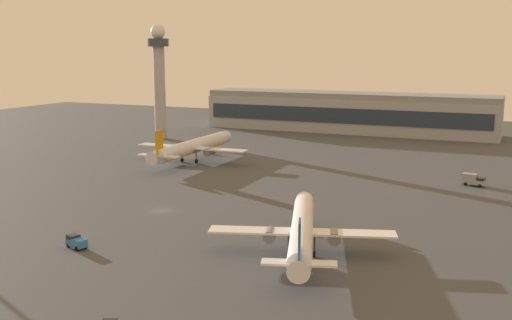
# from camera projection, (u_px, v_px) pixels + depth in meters

# --- Properties ---
(ground_plane) EXTENTS (416.00, 416.00, 0.00)m
(ground_plane) POSITION_uv_depth(u_px,v_px,m) (162.00, 211.00, 130.56)
(ground_plane) COLOR #424449
(terminal_building) EXTENTS (121.97, 22.40, 16.40)m
(terminal_building) POSITION_uv_depth(u_px,v_px,m) (348.00, 112.00, 255.91)
(terminal_building) COLOR #9EA3AD
(terminal_building) RESTS_ON ground
(control_tower) EXTENTS (8.00, 8.00, 43.74)m
(control_tower) POSITION_uv_depth(u_px,v_px,m) (159.00, 74.00, 232.13)
(control_tower) COLOR #A8A8B2
(control_tower) RESTS_ON ground
(airplane_mid_apron) EXTENTS (31.31, 39.80, 10.49)m
(airplane_mid_apron) POSITION_uv_depth(u_px,v_px,m) (302.00, 231.00, 102.75)
(airplane_mid_apron) COLOR white
(airplane_mid_apron) RESTS_ON ground
(airplane_taxiway_distant) EXTENTS (36.53, 47.01, 12.08)m
(airplane_taxiway_distant) POSITION_uv_depth(u_px,v_px,m) (192.00, 147.00, 186.92)
(airplane_taxiway_distant) COLOR silver
(airplane_taxiway_distant) RESTS_ON ground
(catering_truck) EXTENTS (5.99, 3.36, 3.05)m
(catering_truck) POSITION_uv_depth(u_px,v_px,m) (473.00, 180.00, 154.06)
(catering_truck) COLOR gray
(catering_truck) RESTS_ON ground
(maintenance_van) EXTENTS (4.54, 3.13, 2.25)m
(maintenance_van) POSITION_uv_depth(u_px,v_px,m) (76.00, 242.00, 105.68)
(maintenance_van) COLOR #3372BF
(maintenance_van) RESTS_ON ground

